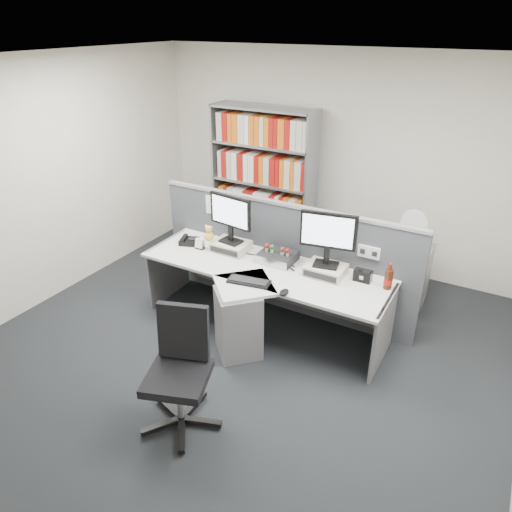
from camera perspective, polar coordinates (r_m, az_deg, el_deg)
The scene contains 21 objects.
ground at distance 4.64m, azimuth -4.05°, elevation -13.42°, with size 5.50×5.50×0.00m, color #25282C.
room_shell at distance 3.74m, azimuth -4.95°, elevation 7.96°, with size 5.04×5.54×2.72m.
partition at distance 5.18m, azimuth 3.30°, elevation -0.06°, with size 3.00×0.08×1.27m.
desk at distance 4.78m, azimuth -0.32°, elevation -5.22°, with size 2.60×1.20×0.72m.
monitor_riser_left at distance 5.14m, azimuth -3.04°, elevation 1.19°, with size 0.38×0.31×0.10m.
monitor_riser_right at distance 4.70m, azimuth 8.40°, elevation -1.69°, with size 0.38×0.31×0.10m.
monitor_left at distance 4.99m, azimuth -3.13°, elevation 4.97°, with size 0.52×0.19×0.53m.
monitor_right at distance 4.53m, azimuth 8.73°, elevation 2.53°, with size 0.54×0.21×0.55m.
desktop_pc at distance 4.91m, azimuth 2.63°, elevation -0.09°, with size 0.36×0.33×0.10m.
figurines at distance 4.85m, azimuth 2.57°, elevation 0.88°, with size 0.29×0.05×0.09m.
keyboard at distance 4.53m, azimuth -0.86°, elevation -3.09°, with size 0.44×0.23×0.03m.
mouse at distance 4.34m, azimuth 3.42°, elevation -4.42°, with size 0.08×0.12×0.05m, color black.
desk_phone at distance 5.35m, azimuth -8.16°, elevation 1.82°, with size 0.25×0.24×0.08m.
desk_calendar at distance 5.20m, azimuth -6.81°, elevation 1.40°, with size 0.10×0.07×0.12m.
plush_toy at distance 5.12m, azimuth -5.72°, elevation 2.61°, with size 0.11×0.11×0.18m.
speaker at distance 4.65m, azimuth 12.81°, elevation -2.33°, with size 0.17×0.09×0.11m, color black.
cola_bottle at distance 4.56m, azimuth 15.73°, elevation -2.72°, with size 0.08×0.08×0.26m.
shelving_unit at distance 6.42m, azimuth 0.87°, elevation 8.62°, with size 1.41×0.40×2.00m.
filing_cabinet at distance 5.64m, azimuth 17.63°, elevation -2.46°, with size 0.45×0.61×0.70m.
desk_fan at distance 5.36m, azimuth 18.59°, elevation 3.57°, with size 0.28×0.17×0.47m.
office_chair at distance 3.87m, azimuth -9.16°, elevation -13.03°, with size 0.66×0.64×1.00m.
Camera 1 is at (2.01, -2.91, 3.01)m, focal length 33.05 mm.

